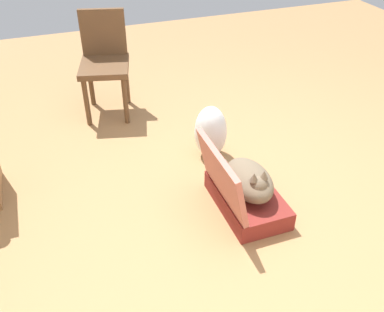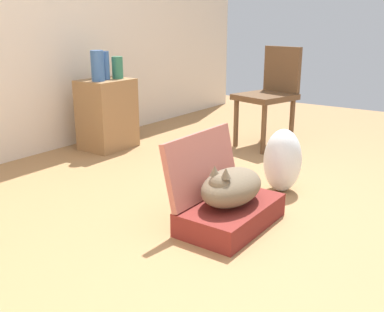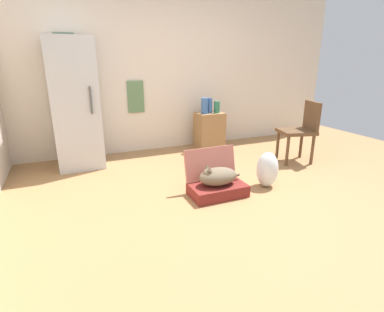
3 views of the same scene
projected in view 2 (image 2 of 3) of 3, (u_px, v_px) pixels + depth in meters
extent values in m
plane|color=#9E7247|center=(262.00, 222.00, 2.51)|extent=(7.68, 7.68, 0.00)
cube|color=maroon|center=(231.00, 214.00, 2.45)|extent=(0.62, 0.37, 0.13)
cube|color=#B26356|center=(202.00, 165.00, 2.48)|extent=(0.62, 0.11, 0.37)
ellipsoid|color=brown|center=(232.00, 187.00, 2.40)|extent=(0.44, 0.28, 0.19)
sphere|color=brown|center=(220.00, 186.00, 2.29)|extent=(0.12, 0.12, 0.12)
cone|color=brown|center=(226.00, 173.00, 2.25)|extent=(0.06, 0.06, 0.06)
cone|color=brown|center=(215.00, 171.00, 2.29)|extent=(0.06, 0.06, 0.06)
cylinder|color=brown|center=(243.00, 184.00, 2.59)|extent=(0.20, 0.03, 0.07)
ellipsoid|color=silver|center=(282.00, 161.00, 2.92)|extent=(0.26, 0.25, 0.42)
cube|color=olive|center=(107.00, 114.00, 3.92)|extent=(0.44, 0.35, 0.61)
cylinder|color=#38609E|center=(98.00, 66.00, 3.69)|extent=(0.11, 0.11, 0.25)
cylinder|color=#2D7051|center=(117.00, 68.00, 3.87)|extent=(0.10, 0.10, 0.19)
cylinder|color=#38609E|center=(105.00, 65.00, 3.79)|extent=(0.07, 0.07, 0.24)
cylinder|color=brown|center=(236.00, 123.00, 4.00)|extent=(0.04, 0.04, 0.43)
cylinder|color=brown|center=(264.00, 130.00, 3.76)|extent=(0.04, 0.04, 0.43)
cylinder|color=brown|center=(264.00, 118.00, 4.23)|extent=(0.04, 0.04, 0.43)
cylinder|color=brown|center=(292.00, 123.00, 3.99)|extent=(0.04, 0.04, 0.43)
cube|color=brown|center=(265.00, 97.00, 3.93)|extent=(0.56, 0.52, 0.05)
cube|color=brown|center=(282.00, 69.00, 3.99)|extent=(0.14, 0.39, 0.41)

